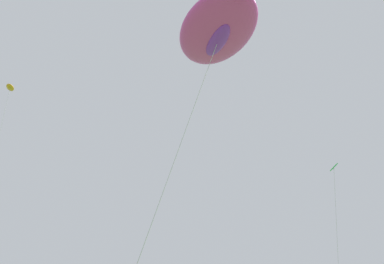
% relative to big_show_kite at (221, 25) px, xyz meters
% --- Properties ---
extents(big_show_kite, '(6.98, 12.20, 14.51)m').
position_rel_big_show_kite_xyz_m(big_show_kite, '(0.00, 0.00, 0.00)').
color(big_show_kite, '#CC3899').
rests_on(big_show_kite, ground).
extents(small_kite_stunt_black, '(3.57, 1.60, 10.51)m').
position_rel_big_show_kite_xyz_m(small_kite_stunt_black, '(9.64, 2.54, -4.82)').
color(small_kite_stunt_black, green).
rests_on(small_kite_stunt_black, ground).
extents(small_kite_streamer_purple, '(0.88, 2.40, 19.02)m').
position_rel_big_show_kite_xyz_m(small_kite_streamer_purple, '(-5.06, 19.31, 4.69)').
color(small_kite_streamer_purple, orange).
rests_on(small_kite_streamer_purple, ground).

